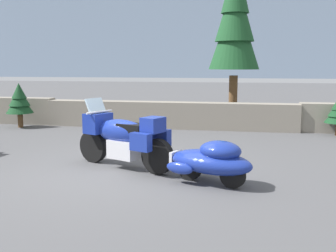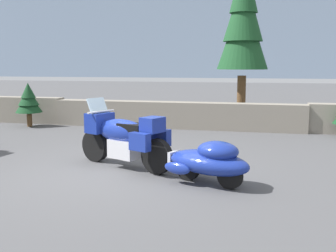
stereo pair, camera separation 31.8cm
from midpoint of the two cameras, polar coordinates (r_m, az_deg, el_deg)
ground_plane at (r=7.93m, az=-6.18°, el=-6.11°), size 80.00×80.00×0.00m
stone_guard_wall at (r=12.98m, az=3.17°, el=1.58°), size 24.00×0.65×0.89m
distant_ridgeline at (r=102.89m, az=12.18°, el=11.68°), size 240.00×80.00×16.00m
touring_motorcycle at (r=8.01m, az=-5.06°, el=-1.40°), size 2.17×1.29×1.33m
car_shaped_trailer at (r=6.91m, az=7.02°, el=-4.82°), size 2.16×1.25×0.76m
pine_tree_tall at (r=14.43m, az=11.09°, el=14.49°), size 1.73×1.73×5.65m
pine_sapling_farther at (r=13.98m, az=-18.24°, el=3.55°), size 0.85×0.85×1.42m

